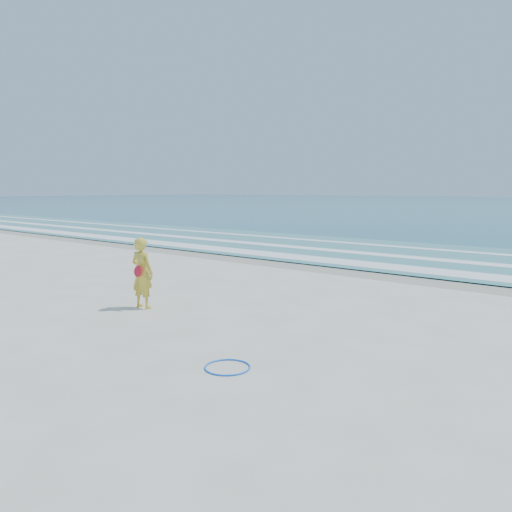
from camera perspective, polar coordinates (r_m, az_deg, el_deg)
The scene contains 8 objects.
ground at distance 11.44m, azimuth -15.08°, elevation -6.80°, with size 400.00×400.00×0.00m, color silver.
wet_sand at distance 18.07m, azimuth 8.83°, elevation -1.38°, with size 400.00×2.40×0.00m, color #B2A893.
shallow at distance 22.47m, azimuth 15.36°, elevation 0.30°, with size 400.00×10.00×0.01m, color #59B7AD.
foam_near at distance 19.18m, azimuth 10.82°, elevation -0.75°, with size 400.00×1.40×0.01m, color white.
foam_mid at distance 21.75m, azimuth 14.50°, elevation 0.12°, with size 400.00×0.90×0.01m, color white.
foam_far at distance 24.76m, azimuth 17.74°, elevation 0.88°, with size 400.00×0.60×0.01m, color white.
hoop at distance 8.07m, azimuth -3.28°, elevation -12.57°, with size 0.73×0.73×0.03m, color blue.
woman at distance 12.06m, azimuth -12.87°, elevation -1.90°, with size 0.66×0.48×1.68m.
Camera 1 is at (9.08, -6.37, 2.79)m, focal length 35.00 mm.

